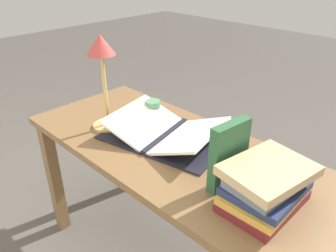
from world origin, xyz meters
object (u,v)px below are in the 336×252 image
object	(u,v)px
reading_lamp	(102,64)
coffee_mug	(153,109)
book_stack_tall	(266,186)
open_book	(166,132)
book_standing_upright	(229,155)

from	to	relation	value
reading_lamp	coffee_mug	xyz separation A→B (m)	(-0.08, -0.22, -0.27)
book_stack_tall	coffee_mug	xyz separation A→B (m)	(0.74, -0.19, -0.03)
book_stack_tall	reading_lamp	size ratio (longest dim) A/B	0.69
open_book	book_standing_upright	xyz separation A→B (m)	(-0.40, 0.09, 0.10)
book_stack_tall	book_standing_upright	bearing A→B (deg)	-0.98
reading_lamp	open_book	bearing A→B (deg)	-155.55
open_book	book_standing_upright	world-z (taller)	book_standing_upright
reading_lamp	coffee_mug	size ratio (longest dim) A/B	4.43
book_stack_tall	reading_lamp	world-z (taller)	reading_lamp
open_book	coffee_mug	world-z (taller)	open_book
reading_lamp	coffee_mug	bearing A→B (deg)	-109.73
book_standing_upright	coffee_mug	xyz separation A→B (m)	(0.59, -0.19, -0.08)
open_book	reading_lamp	size ratio (longest dim) A/B	1.36
book_stack_tall	reading_lamp	xyz separation A→B (m)	(0.82, 0.03, 0.24)
book_standing_upright	book_stack_tall	bearing A→B (deg)	-174.19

